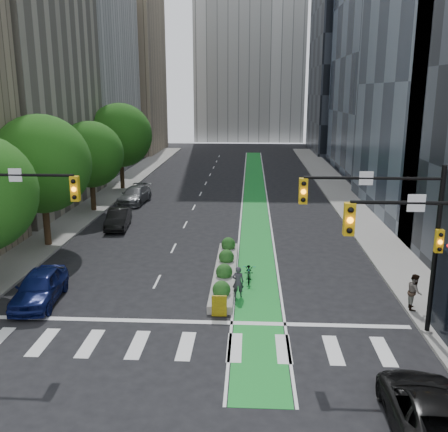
# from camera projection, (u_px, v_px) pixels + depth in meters

# --- Properties ---
(ground) EXTENTS (160.00, 160.00, 0.00)m
(ground) POSITION_uv_depth(u_px,v_px,m) (189.00, 335.00, 21.45)
(ground) COLOR black
(ground) RESTS_ON ground
(sidewalk_left) EXTENTS (3.60, 90.00, 0.15)m
(sidewalk_left) POSITION_uv_depth(u_px,v_px,m) (95.00, 203.00, 46.26)
(sidewalk_left) COLOR gray
(sidewalk_left) RESTS_ON ground
(sidewalk_right) EXTENTS (3.60, 90.00, 0.15)m
(sidewalk_right) POSITION_uv_depth(u_px,v_px,m) (352.00, 206.00, 45.02)
(sidewalk_right) COLOR gray
(sidewalk_right) RESTS_ON ground
(bike_lane_paint) EXTENTS (2.20, 70.00, 0.01)m
(bike_lane_paint) POSITION_uv_depth(u_px,v_px,m) (255.00, 195.00, 50.34)
(bike_lane_paint) COLOR #198D2E
(bike_lane_paint) RESTS_ON ground
(building_tan_far) EXTENTS (14.00, 16.00, 26.00)m
(building_tan_far) POSITION_uv_depth(u_px,v_px,m) (117.00, 73.00, 83.23)
(building_tan_far) COLOR tan
(building_tan_far) RESTS_ON ground
(building_dark_end) EXTENTS (14.00, 18.00, 28.00)m
(building_dark_end) POSITION_uv_depth(u_px,v_px,m) (357.00, 67.00, 82.83)
(building_dark_end) COLOR black
(building_dark_end) RESTS_ON ground
(tree_mid) EXTENTS (6.40, 6.40, 8.78)m
(tree_mid) POSITION_uv_depth(u_px,v_px,m) (41.00, 164.00, 32.29)
(tree_mid) COLOR black
(tree_mid) RESTS_ON ground
(tree_midfar) EXTENTS (5.60, 5.60, 7.76)m
(tree_midfar) POSITION_uv_depth(u_px,v_px,m) (90.00, 155.00, 42.12)
(tree_midfar) COLOR black
(tree_midfar) RESTS_ON ground
(tree_far) EXTENTS (6.60, 6.60, 9.00)m
(tree_far) POSITION_uv_depth(u_px,v_px,m) (120.00, 135.00, 51.62)
(tree_far) COLOR black
(tree_far) RESTS_ON ground
(signal_right) EXTENTS (5.82, 0.51, 7.20)m
(signal_right) POSITION_uv_depth(u_px,v_px,m) (400.00, 227.00, 20.27)
(signal_right) COLOR black
(signal_right) RESTS_ON ground
(median_planter) EXTENTS (1.20, 10.26, 1.10)m
(median_planter) POSITION_uv_depth(u_px,v_px,m) (225.00, 270.00, 28.11)
(median_planter) COLOR gray
(median_planter) RESTS_ON ground
(bicycle) EXTENTS (0.69, 1.94, 1.02)m
(bicycle) POSITION_uv_depth(u_px,v_px,m) (249.00, 272.00, 27.44)
(bicycle) COLOR gray
(bicycle) RESTS_ON ground
(cyclist) EXTENTS (0.61, 0.42, 1.62)m
(cyclist) POSITION_uv_depth(u_px,v_px,m) (238.00, 282.00, 25.18)
(cyclist) COLOR #34303A
(cyclist) RESTS_ON ground
(parked_car_left_near) EXTENTS (2.34, 4.91, 1.62)m
(parked_car_left_near) POSITION_uv_depth(u_px,v_px,m) (40.00, 287.00, 24.51)
(parked_car_left_near) COLOR #0C1448
(parked_car_left_near) RESTS_ON ground
(parked_car_left_mid) EXTENTS (1.96, 4.49, 1.44)m
(parked_car_left_mid) POSITION_uv_depth(u_px,v_px,m) (118.00, 219.00, 37.94)
(parked_car_left_mid) COLOR black
(parked_car_left_mid) RESTS_ON ground
(parked_car_left_far) EXTENTS (2.60, 5.39, 1.51)m
(parked_car_left_far) POSITION_uv_depth(u_px,v_px,m) (135.00, 195.00, 46.34)
(parked_car_left_far) COLOR #5B5D60
(parked_car_left_far) RESTS_ON ground
(parked_car_right) EXTENTS (2.60, 5.19, 1.41)m
(parked_car_right) POSITION_uv_depth(u_px,v_px,m) (426.00, 410.00, 15.23)
(parked_car_right) COLOR black
(parked_car_right) RESTS_ON ground
(pedestrian_near) EXTENTS (0.79, 0.93, 1.72)m
(pedestrian_near) POSITION_uv_depth(u_px,v_px,m) (414.00, 292.00, 23.47)
(pedestrian_near) COLOR gray
(pedestrian_near) RESTS_ON sidewalk_right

